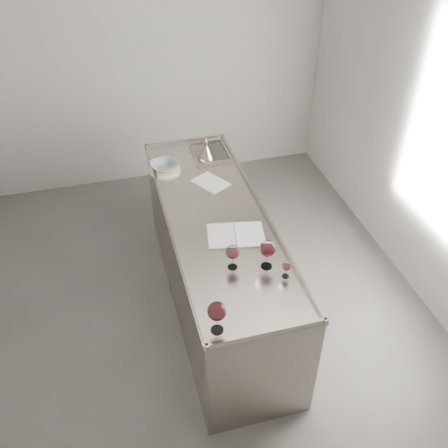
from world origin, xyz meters
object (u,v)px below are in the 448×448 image
object	(u,v)px
wine_glass_small	(286,267)
ceramic_bowl	(164,166)
wine_glass_left	(217,312)
wine_glass_right	(268,249)
notebook	(236,235)
wine_glass_middle	(233,252)
counter	(217,261)
wine_funnel	(206,152)

from	to	relation	value
wine_glass_small	ceramic_bowl	world-z (taller)	wine_glass_small
wine_glass_left	wine_glass_small	size ratio (longest dim) A/B	1.79
wine_glass_small	ceramic_bowl	size ratio (longest dim) A/B	0.55
wine_glass_right	wine_glass_small	bearing A→B (deg)	-54.26
wine_glass_small	ceramic_bowl	xyz separation A→B (m)	(-0.55, 1.51, -0.04)
notebook	ceramic_bowl	size ratio (longest dim) A/B	2.00
wine_glass_middle	ceramic_bowl	xyz separation A→B (m)	(-0.24, 1.33, -0.08)
wine_glass_small	ceramic_bowl	bearing A→B (deg)	110.07
counter	notebook	bearing A→B (deg)	-74.22
wine_funnel	counter	bearing A→B (deg)	-98.29
ceramic_bowl	wine_funnel	distance (m)	0.41
wine_glass_left	wine_glass_middle	size ratio (longest dim) A/B	1.20
wine_glass_small	wine_glass_middle	bearing A→B (deg)	150.52
counter	wine_glass_small	bearing A→B (deg)	-70.13
wine_glass_right	counter	bearing A→B (deg)	106.23
wine_glass_middle	notebook	distance (m)	0.36
wine_glass_left	notebook	bearing A→B (deg)	66.59
wine_glass_left	wine_glass_middle	distance (m)	0.55
counter	wine_glass_middle	distance (m)	0.84
wine_glass_left	wine_funnel	distance (m)	1.98
wine_glass_middle	notebook	world-z (taller)	wine_glass_middle
wine_glass_small	wine_funnel	size ratio (longest dim) A/B	0.58
wine_glass_right	notebook	bearing A→B (deg)	106.57
wine_glass_left	wine_glass_middle	bearing A→B (deg)	64.67
notebook	wine_glass_middle	bearing A→B (deg)	-99.93
wine_glass_right	notebook	xyz separation A→B (m)	(-0.11, 0.37, -0.15)
wine_glass_left	notebook	xyz separation A→B (m)	(0.35, 0.81, -0.15)
wine_glass_right	wine_funnel	xyz separation A→B (m)	(-0.06, 1.49, -0.09)
counter	ceramic_bowl	bearing A→B (deg)	110.26
counter	ceramic_bowl	world-z (taller)	ceramic_bowl
counter	wine_funnel	distance (m)	1.01
notebook	wine_funnel	size ratio (longest dim) A/B	2.13
wine_glass_right	ceramic_bowl	distance (m)	1.46
wine_glass_left	wine_glass_right	world-z (taller)	wine_glass_left
wine_glass_right	ceramic_bowl	bearing A→B (deg)	108.43
wine_glass_small	notebook	xyz separation A→B (m)	(-0.20, 0.49, -0.08)
wine_glass_right	ceramic_bowl	xyz separation A→B (m)	(-0.46, 1.38, -0.11)
notebook	wine_funnel	world-z (taller)	wine_funnel
wine_glass_middle	notebook	size ratio (longest dim) A/B	0.41
wine_funnel	ceramic_bowl	bearing A→B (deg)	-165.14
wine_glass_small	wine_glass_left	bearing A→B (deg)	-149.76
wine_glass_middle	wine_glass_right	size ratio (longest dim) A/B	0.85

